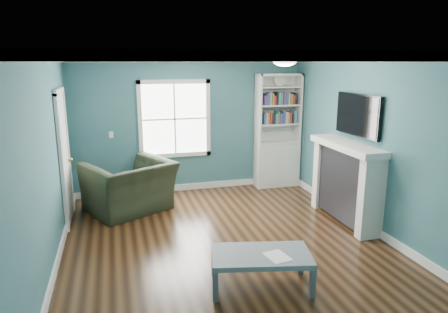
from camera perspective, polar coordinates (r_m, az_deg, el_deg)
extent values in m
plane|color=black|center=(5.91, 0.02, -11.89)|extent=(5.00, 5.00, 0.00)
plane|color=#2F5B6B|center=(7.88, -4.88, 4.37)|extent=(4.50, 0.00, 4.50)
plane|color=#2F5B6B|center=(3.25, 12.06, -8.97)|extent=(4.50, 0.00, 4.50)
plane|color=#2F5B6B|center=(5.36, -23.85, -0.98)|extent=(0.00, 5.00, 5.00)
plane|color=#2F5B6B|center=(6.45, 19.66, 1.65)|extent=(0.00, 5.00, 5.00)
plane|color=white|center=(5.35, 0.02, 14.20)|extent=(5.00, 5.00, 0.00)
cube|color=white|center=(8.15, -4.68, -4.28)|extent=(4.50, 0.03, 0.12)
cube|color=white|center=(5.76, -22.52, -13.01)|extent=(0.03, 5.00, 0.12)
cube|color=white|center=(6.79, 18.74, -8.66)|extent=(0.03, 5.00, 0.12)
cube|color=white|center=(7.77, -5.03, 13.57)|extent=(4.50, 0.04, 0.08)
cube|color=white|center=(3.03, 13.06, 13.80)|extent=(4.50, 0.04, 0.08)
cube|color=white|center=(5.21, -24.95, 12.58)|extent=(0.04, 5.00, 0.08)
cube|color=white|center=(6.32, 20.42, 12.89)|extent=(0.04, 5.00, 0.08)
cube|color=white|center=(7.81, -7.06, 5.35)|extent=(1.24, 0.01, 1.34)
cube|color=white|center=(7.72, -11.91, 5.08)|extent=(0.08, 0.06, 1.50)
cube|color=white|center=(7.91, -2.30, 5.55)|extent=(0.08, 0.06, 1.50)
cube|color=white|center=(7.92, -6.90, 0.24)|extent=(1.40, 0.06, 0.08)
cube|color=white|center=(7.73, -7.20, 10.55)|extent=(1.40, 0.06, 0.08)
cube|color=white|center=(7.79, -7.05, 5.33)|extent=(1.24, 0.03, 0.03)
cube|color=white|center=(7.79, -7.05, 5.33)|extent=(0.03, 0.03, 1.34)
cube|color=silver|center=(8.37, 7.50, -1.11)|extent=(0.90, 0.35, 0.90)
cube|color=silver|center=(8.00, 4.90, 6.68)|extent=(0.04, 0.35, 1.40)
cube|color=silver|center=(8.34, 10.48, 6.77)|extent=(0.04, 0.35, 1.40)
cube|color=silver|center=(8.31, 7.30, 6.86)|extent=(0.90, 0.02, 1.40)
cube|color=silver|center=(8.11, 7.90, 11.51)|extent=(0.90, 0.35, 0.04)
cube|color=silver|center=(8.26, 7.60, 2.05)|extent=(0.84, 0.33, 0.03)
cube|color=silver|center=(8.20, 7.68, 4.65)|extent=(0.84, 0.33, 0.03)
cube|color=silver|center=(8.15, 7.76, 7.29)|extent=(0.84, 0.33, 0.03)
cube|color=silver|center=(8.12, 7.84, 9.82)|extent=(0.84, 0.33, 0.03)
cube|color=#264C8C|center=(8.16, 7.76, 5.50)|extent=(0.70, 0.25, 0.22)
cube|color=tan|center=(8.12, 7.85, 8.15)|extent=(0.70, 0.25, 0.22)
cylinder|color=beige|center=(8.07, 8.02, 10.82)|extent=(0.26, 0.06, 0.26)
cube|color=black|center=(6.69, 17.10, -3.95)|extent=(0.30, 1.20, 1.10)
cube|color=black|center=(6.74, 16.84, -5.59)|extent=(0.22, 0.65, 0.70)
cube|color=silver|center=(6.16, 20.27, -5.70)|extent=(0.36, 0.16, 1.20)
cube|color=silver|center=(7.23, 14.13, -2.49)|extent=(0.36, 0.16, 1.20)
cube|color=silver|center=(6.51, 17.18, 1.49)|extent=(0.44, 1.58, 0.10)
cube|color=black|center=(6.52, 18.59, 5.64)|extent=(0.06, 1.10, 0.65)
cube|color=silver|center=(6.77, -21.83, -0.40)|extent=(0.04, 0.80, 2.05)
cube|color=white|center=(6.33, -22.15, -1.33)|extent=(0.05, 0.08, 2.13)
cube|color=white|center=(7.20, -21.40, 0.42)|extent=(0.05, 0.08, 2.13)
cube|color=white|center=(6.61, -22.55, 8.61)|extent=(0.05, 0.98, 0.08)
sphere|color=#BF8C3F|center=(7.07, -21.06, -0.41)|extent=(0.07, 0.07, 0.07)
ellipsoid|color=white|center=(5.75, 8.66, 13.39)|extent=(0.34, 0.34, 0.15)
cylinder|color=white|center=(5.75, 8.68, 13.84)|extent=(0.38, 0.38, 0.03)
cube|color=white|center=(7.75, -15.81, 3.02)|extent=(0.08, 0.01, 0.12)
imported|color=black|center=(7.03, -13.42, -3.04)|extent=(1.59, 1.39, 1.17)
cube|color=#454C53|center=(4.50, -1.23, -18.07)|extent=(0.07, 0.07, 0.35)
cube|color=#454C53|center=(4.65, 12.55, -17.32)|extent=(0.07, 0.07, 0.35)
cube|color=#454C53|center=(4.98, -1.43, -14.78)|extent=(0.07, 0.07, 0.35)
cube|color=#454C53|center=(5.11, 10.90, -14.24)|extent=(0.07, 0.07, 0.35)
cube|color=#505C66|center=(4.68, 5.33, -13.95)|extent=(1.23, 0.84, 0.06)
cube|color=white|center=(4.62, 7.61, -13.97)|extent=(0.28, 0.33, 0.00)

